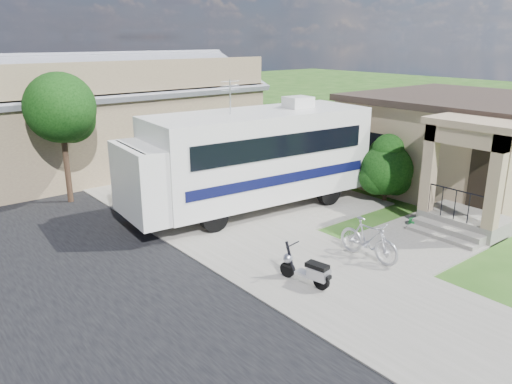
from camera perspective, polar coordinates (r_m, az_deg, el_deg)
ground at (r=13.76m, az=8.26°, el=-7.20°), size 120.00×120.00×0.00m
sidewalk_slab at (r=20.96m, az=-14.10°, el=1.16°), size 4.00×80.00×0.06m
driveway_slab at (r=17.75m, az=0.96°, el=-1.23°), size 7.00×6.00×0.05m
walk_slab at (r=15.43m, az=18.68°, el=-5.10°), size 4.00×3.00×0.05m
house at (r=21.04m, az=22.36°, el=5.35°), size 9.47×7.80×3.54m
warehouse at (r=24.50m, az=-16.33°, el=7.97°), size 12.50×8.40×5.04m
street_tree_a at (r=18.49m, az=-21.19°, el=8.64°), size 2.44×2.40×4.58m
motorhome at (r=16.66m, az=-0.60°, el=4.13°), size 8.70×3.41×4.36m
shrub at (r=18.31m, az=14.69°, el=2.80°), size 2.00×1.91×2.46m
scooter at (r=11.92m, az=5.95°, el=-8.88°), size 0.58×1.40×0.92m
bicycle at (r=13.42m, az=12.72°, el=-5.55°), size 0.58×1.85×1.10m
garden_hose at (r=16.35m, az=17.81°, el=-3.47°), size 0.45×0.45×0.20m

